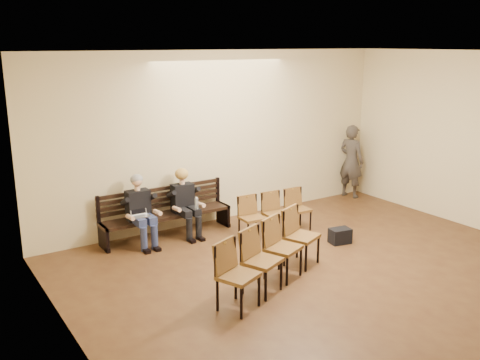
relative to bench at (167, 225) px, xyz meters
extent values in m
plane|color=brown|center=(1.41, -4.65, -0.23)|extent=(10.00, 10.00, 0.00)
cube|color=beige|center=(1.41, 0.35, 1.52)|extent=(8.00, 0.02, 3.50)
cube|color=beige|center=(-2.59, -4.65, 1.52)|extent=(0.02, 10.00, 3.50)
cube|color=white|center=(1.41, -4.65, 3.27)|extent=(8.00, 10.00, 0.02)
cube|color=black|center=(0.00, 0.00, 0.00)|extent=(2.60, 0.90, 0.45)
cube|color=silver|center=(-0.63, -0.27, 0.34)|extent=(0.33, 0.27, 0.22)
cylinder|color=silver|center=(0.44, -0.40, 0.34)|extent=(0.08, 0.08, 0.23)
cube|color=black|center=(2.55, -2.09, -0.08)|extent=(0.42, 0.33, 0.28)
imported|color=#3D3732|center=(4.91, 0.10, 0.79)|extent=(0.66, 0.84, 2.02)
cube|color=brown|center=(0.45, -2.83, 0.27)|extent=(2.41, 1.42, 0.98)
cube|color=brown|center=(1.82, -1.05, 0.19)|extent=(1.52, 0.54, 0.83)
camera|label=1|loc=(-4.11, -8.96, 3.41)|focal=40.00mm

